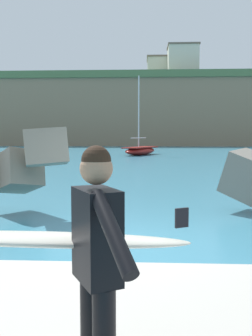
{
  "coord_description": "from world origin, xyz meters",
  "views": [
    {
      "loc": [
        0.47,
        -7.15,
        2.09
      ],
      "look_at": [
        0.08,
        0.5,
        1.4
      ],
      "focal_mm": 40.76,
      "sensor_mm": 36.0,
      "label": 1
    }
  ],
  "objects_px": {
    "station_building_central": "(160,69)",
    "station_building_west": "(183,61)",
    "surfer_with_board": "(87,256)",
    "boat_mid_left": "(140,150)"
  },
  "relations": [
    {
      "from": "station_building_central",
      "to": "station_building_west",
      "type": "bearing_deg",
      "value": -54.27
    },
    {
      "from": "surfer_with_board",
      "to": "boat_mid_left",
      "type": "distance_m",
      "value": 35.46
    },
    {
      "from": "surfer_with_board",
      "to": "station_building_central",
      "type": "bearing_deg",
      "value": 87.57
    },
    {
      "from": "station_building_west",
      "to": "station_building_central",
      "type": "height_order",
      "value": "station_building_west"
    },
    {
      "from": "boat_mid_left",
      "to": "station_building_central",
      "type": "relative_size",
      "value": 1.17
    },
    {
      "from": "boat_mid_left",
      "to": "station_building_west",
      "type": "bearing_deg",
      "value": 77.97
    },
    {
      "from": "boat_mid_left",
      "to": "station_building_west",
      "type": "relative_size",
      "value": 1.36
    },
    {
      "from": "surfer_with_board",
      "to": "station_building_west",
      "type": "relative_size",
      "value": 0.35
    },
    {
      "from": "surfer_with_board",
      "to": "station_building_central",
      "type": "height_order",
      "value": "station_building_central"
    },
    {
      "from": "boat_mid_left",
      "to": "station_building_west",
      "type": "xyz_separation_m",
      "value": [
        7.29,
        34.22,
        15.0
      ]
    }
  ]
}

